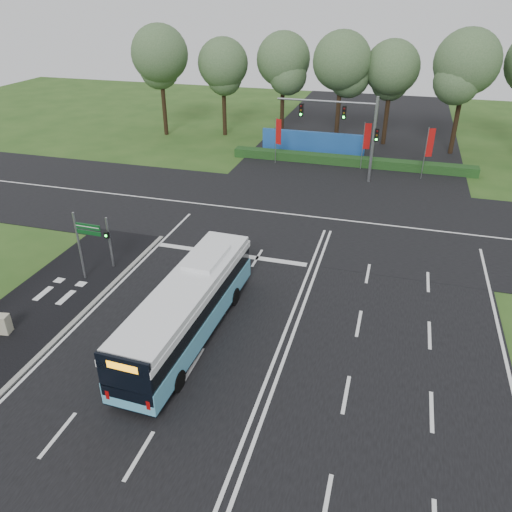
% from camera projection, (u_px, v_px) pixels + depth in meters
% --- Properties ---
extents(ground, '(120.00, 120.00, 0.00)m').
position_uv_depth(ground, '(293.00, 313.00, 25.13)').
color(ground, '#294C19').
rests_on(ground, ground).
extents(road_main, '(20.00, 120.00, 0.04)m').
position_uv_depth(road_main, '(293.00, 313.00, 25.12)').
color(road_main, black).
rests_on(road_main, ground).
extents(road_cross, '(120.00, 14.00, 0.05)m').
position_uv_depth(road_cross, '(329.00, 219.00, 35.25)').
color(road_cross, black).
rests_on(road_cross, ground).
extents(bike_path, '(5.00, 18.00, 0.06)m').
position_uv_depth(bike_path, '(43.00, 306.00, 25.63)').
color(bike_path, black).
rests_on(bike_path, ground).
extents(kerb_strip, '(0.25, 18.00, 0.12)m').
position_uv_depth(kerb_strip, '(83.00, 313.00, 25.03)').
color(kerb_strip, gray).
rests_on(kerb_strip, ground).
extents(city_bus, '(2.65, 10.99, 3.13)m').
position_uv_depth(city_bus, '(188.00, 308.00, 22.78)').
color(city_bus, '#57A8C9').
rests_on(city_bus, ground).
extents(pedestrian_signal, '(0.27, 0.41, 3.17)m').
position_uv_depth(pedestrian_signal, '(109.00, 241.00, 28.40)').
color(pedestrian_signal, gray).
rests_on(pedestrian_signal, ground).
extents(street_sign, '(1.58, 0.15, 4.05)m').
position_uv_depth(street_sign, '(83.00, 239.00, 26.81)').
color(street_sign, gray).
rests_on(street_sign, ground).
extents(utility_cabinet, '(0.68, 0.60, 1.01)m').
position_uv_depth(utility_cabinet, '(3.00, 324.00, 23.46)').
color(utility_cabinet, '#B9B195').
rests_on(utility_cabinet, ground).
extents(banner_flag_left, '(0.58, 0.30, 4.22)m').
position_uv_depth(banner_flag_left, '(278.00, 134.00, 44.88)').
color(banner_flag_left, gray).
rests_on(banner_flag_left, ground).
extents(banner_flag_mid, '(0.62, 0.16, 4.21)m').
position_uv_depth(banner_flag_mid, '(366.00, 139.00, 43.51)').
color(banner_flag_mid, gray).
rests_on(banner_flag_mid, ground).
extents(banner_flag_right, '(0.60, 0.31, 4.41)m').
position_uv_depth(banner_flag_right, '(429.00, 146.00, 41.22)').
color(banner_flag_right, gray).
rests_on(banner_flag_right, ground).
extents(traffic_light_gantry, '(8.41, 0.28, 7.00)m').
position_uv_depth(traffic_light_gantry, '(352.00, 125.00, 40.16)').
color(traffic_light_gantry, gray).
rests_on(traffic_light_gantry, ground).
extents(hedge, '(22.00, 1.20, 0.80)m').
position_uv_depth(hedge, '(350.00, 161.00, 45.62)').
color(hedge, '#163714').
rests_on(hedge, ground).
extents(blue_hoarding, '(10.00, 0.30, 2.20)m').
position_uv_depth(blue_hoarding, '(313.00, 143.00, 48.37)').
color(blue_hoarding, '#1E51A2').
rests_on(blue_hoarding, ground).
extents(eucalyptus_row, '(42.03, 8.75, 11.51)m').
position_uv_depth(eucalyptus_row, '(344.00, 61.00, 48.41)').
color(eucalyptus_row, black).
rests_on(eucalyptus_row, ground).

